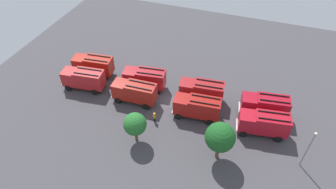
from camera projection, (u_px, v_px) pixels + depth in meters
The scene contains 15 objects.
ground_plane at pixel (168, 101), 47.84m from camera, with size 66.63×66.63×0.00m, color #423F44.
fire_truck_0 at pixel (265, 105), 44.02m from camera, with size 7.48×3.58×3.88m.
fire_truck_1 at pixel (202, 90), 46.48m from camera, with size 7.40×3.33×3.88m.
fire_truck_2 at pixel (145, 78), 48.77m from camera, with size 7.46×3.52×3.88m.
fire_truck_3 at pixel (93, 65), 51.51m from camera, with size 7.43×3.42×3.88m.
fire_truck_4 at pixel (264, 123), 41.35m from camera, with size 7.48×3.60×3.88m.
fire_truck_5 at pixel (197, 107), 43.78m from camera, with size 7.39×3.28×3.88m.
fire_truck_6 at pixel (135, 92), 46.29m from camera, with size 7.29×2.99×3.88m.
fire_truck_7 at pixel (84, 78), 48.71m from camera, with size 7.44×3.46×3.88m.
firefighter_0 at pixel (154, 117), 43.81m from camera, with size 0.29×0.44×1.77m.
firefighter_1 at pixel (203, 83), 49.56m from camera, with size 0.48×0.39×1.83m.
tree_0 at pixel (220, 137), 36.92m from camera, with size 3.97×3.97×6.15m.
tree_1 at pixel (135, 124), 39.55m from camera, with size 3.24×3.24×5.03m.
traffic_cone_0 at pixel (163, 80), 51.27m from camera, with size 0.51×0.51×0.72m, color #F2600C.
lamppost at pixel (309, 147), 36.11m from camera, with size 0.36×0.36×6.63m.
Camera 1 is at (-11.40, 32.53, 33.18)m, focal length 31.00 mm.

